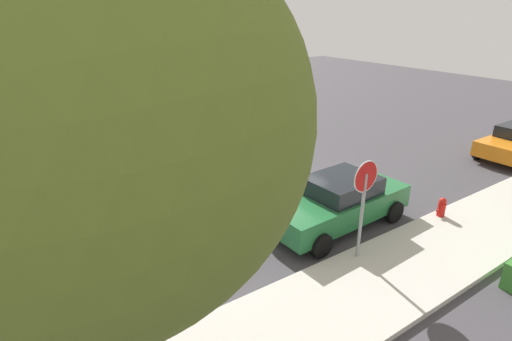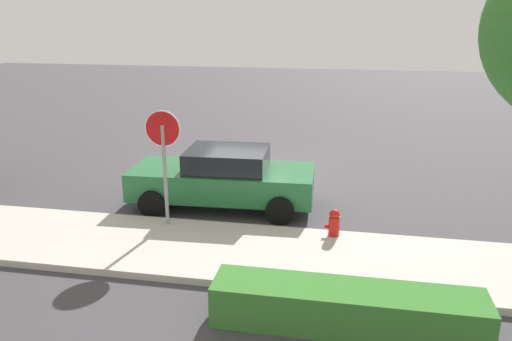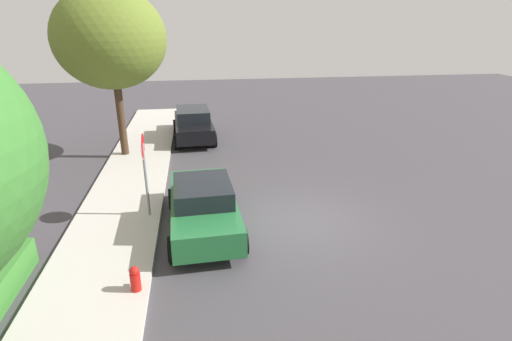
% 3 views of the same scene
% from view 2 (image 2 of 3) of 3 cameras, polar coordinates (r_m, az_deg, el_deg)
% --- Properties ---
extents(ground_plane, '(60.00, 60.00, 0.00)m').
position_cam_2_polar(ground_plane, '(14.89, -1.09, -0.20)').
color(ground_plane, '#423F44').
extents(sidewalk_curb, '(32.00, 2.48, 0.14)m').
position_cam_2_polar(sidewalk_curb, '(10.09, -7.23, -8.83)').
color(sidewalk_curb, beige).
rests_on(sidewalk_curb, ground_plane).
extents(stop_sign, '(0.77, 0.08, 2.65)m').
position_cam_2_polar(stop_sign, '(10.57, -10.50, 2.36)').
color(stop_sign, gray).
rests_on(stop_sign, ground_plane).
extents(parked_car_green, '(4.44, 2.10, 1.46)m').
position_cam_2_polar(parked_car_green, '(12.06, -3.73, -0.82)').
color(parked_car_green, '#236B38').
rests_on(parked_car_green, ground_plane).
extents(fire_hydrant, '(0.30, 0.22, 0.72)m').
position_cam_2_polar(fire_hydrant, '(10.44, 8.89, -6.22)').
color(fire_hydrant, red).
rests_on(fire_hydrant, ground_plane).
extents(front_yard_hedge, '(4.04, 0.82, 0.65)m').
position_cam_2_polar(front_yard_hedge, '(7.83, 10.29, -15.21)').
color(front_yard_hedge, '#387A2D').
rests_on(front_yard_hedge, ground_plane).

